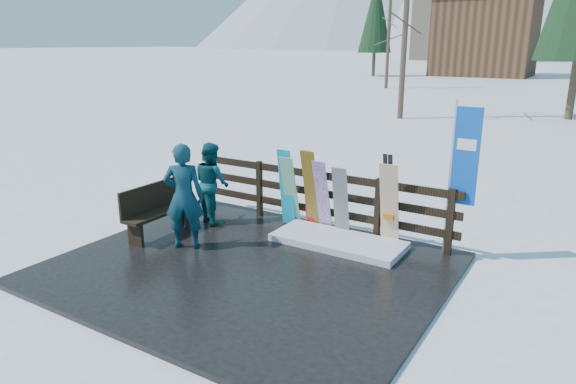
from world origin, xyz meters
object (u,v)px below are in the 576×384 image
Objects in this scene: bench at (156,208)px; person_back at (212,183)px; snowboard_3 at (322,197)px; snowboard_0 at (286,188)px; snowboard_1 at (290,191)px; snowboard_2 at (311,191)px; rental_flag at (462,162)px; snowboard_5 at (389,205)px; person_front at (184,196)px; snowboard_4 at (341,202)px.

person_back reaches higher than bench.
snowboard_0 is at bearing 180.00° from snowboard_3.
snowboard_1 is at bearing 42.57° from bench.
snowboard_2 reaches higher than snowboard_1.
snowboard_3 is 0.91× the size of person_back.
rental_flag is at bearing 5.85° from snowboard_2.
snowboard_2 is at bearing -180.00° from snowboard_5.
person_front is (-4.09, -2.15, -0.68)m from rental_flag.
bench is 1.02× the size of snowboard_3.
person_back is (-3.48, -0.58, 0.05)m from snowboard_5.
rental_flag is at bearing 4.98° from snowboard_1.
snowboard_3 is at bearing 180.00° from snowboard_5.
bench is at bearing -43.93° from person_front.
person_back is (0.40, 1.13, 0.29)m from bench.
snowboard_0 is at bearing 180.00° from snowboard_4.
snowboard_5 is (0.93, 0.00, 0.09)m from snowboard_4.
bench is at bearing -146.31° from snowboard_3.
person_back is at bearing -103.09° from person_front.
snowboard_3 is 2.57m from rental_flag.
bench is 0.81× the size of person_front.
snowboard_5 is (2.10, 0.00, -0.01)m from snowboard_0.
snowboard_3 is 1.09× the size of snowboard_4.
person_front is (-1.00, -1.88, 0.22)m from snowboard_1.
snowboard_3 is 2.54m from person_front.
snowboard_2 reaches higher than snowboard_0.
bench is 0.97× the size of snowboard_5.
snowboard_1 is at bearing 180.00° from snowboard_5.
person_back is (-2.17, -0.58, 0.10)m from snowboard_3.
bench is 0.93× the size of person_back.
snowboard_2 is 1.01× the size of person_back.
snowboard_2 reaches higher than bench.
snowboard_1 is 0.70m from snowboard_3.
snowboard_4 is at bearing -143.82° from person_back.
snowboard_4 is 0.72× the size of person_front.
snowboard_1 is 0.47m from snowboard_2.
snowboard_2 is (0.46, -0.00, 0.09)m from snowboard_1.
snowboard_3 is 0.79× the size of person_front.
snowboard_2 is 1.05× the size of snowboard_5.
bench is at bearing -156.17° from snowboard_5.
snowboard_4 is (1.17, 0.00, -0.10)m from snowboard_0.
snowboard_0 is 1.15× the size of snowboard_4.
rental_flag is (2.02, 0.27, 0.94)m from snowboard_4.
snowboard_1 reaches higher than bench.
snowboard_2 is 2.02m from person_back.
snowboard_5 is (1.55, 0.00, -0.03)m from snowboard_2.
person_front is (-3.01, -1.88, 0.17)m from snowboard_5.
bench is 1.04× the size of snowboard_1.
person_back is at bearing -164.97° from snowboard_3.
rental_flag is 4.67m from person_front.
snowboard_2 reaches higher than snowboard_4.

